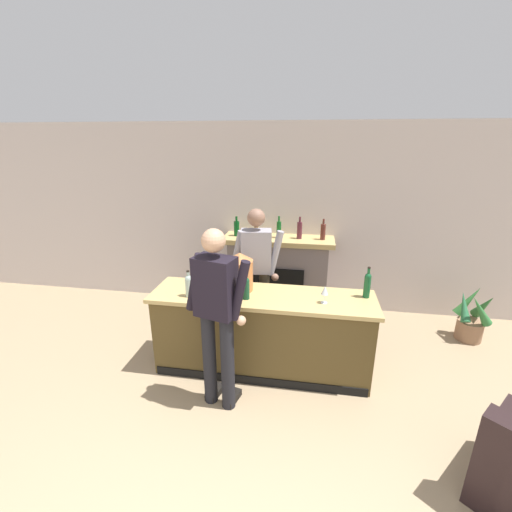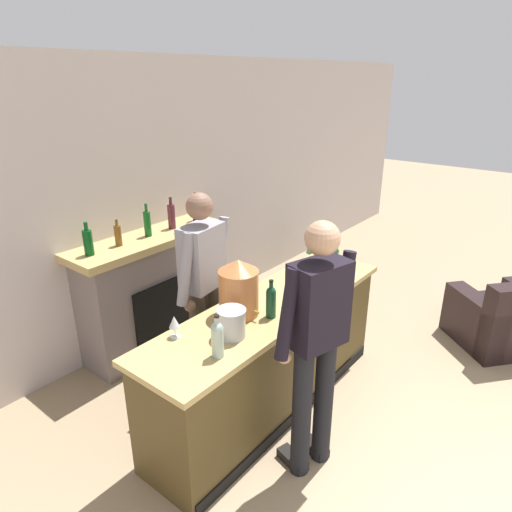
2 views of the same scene
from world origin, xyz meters
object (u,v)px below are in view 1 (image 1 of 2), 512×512
wine_bottle_chardonnay_pale (246,287)px  wine_bottle_rose_blush (189,285)px  ice_bucket_steel (212,286)px  wine_glass_near_bucket (199,274)px  wine_bottle_merlot_tall (367,284)px  person_customer (217,314)px  copper_dispenser (240,271)px  person_bartender (256,272)px  potted_plant_corner (471,319)px  wine_glass_back_row (325,291)px  fireplace_stone (278,274)px

wine_bottle_chardonnay_pale → wine_bottle_rose_blush: bearing=-176.2°
ice_bucket_steel → wine_glass_near_bucket: 0.38m
wine_bottle_merlot_tall → wine_bottle_rose_blush: size_ratio=1.17×
person_customer → copper_dispenser: size_ratio=4.19×
person_bartender → wine_bottle_rose_blush: size_ratio=6.04×
wine_bottle_rose_blush → person_customer: bearing=-46.5°
person_bartender → potted_plant_corner: bearing=10.2°
potted_plant_corner → person_bartender: 2.88m
wine_bottle_rose_blush → wine_bottle_chardonnay_pale: bearing=3.8°
potted_plant_corner → wine_bottle_chardonnay_pale: size_ratio=2.42×
wine_bottle_chardonnay_pale → wine_glass_back_row: size_ratio=1.57×
wine_glass_near_bucket → copper_dispenser: bearing=-14.0°
person_customer → ice_bucket_steel: person_customer is taller
potted_plant_corner → wine_glass_near_bucket: bearing=-166.1°
person_bartender → ice_bucket_steel: person_bartender is taller
ice_bucket_steel → copper_dispenser: bearing=31.7°
wine_bottle_chardonnay_pale → wine_glass_back_row: (0.80, 0.03, 0.00)m
fireplace_stone → wine_bottle_merlot_tall: fireplace_stone is taller
person_customer → wine_glass_back_row: size_ratio=9.64×
fireplace_stone → wine_glass_near_bucket: fireplace_stone is taller
wine_glass_back_row → wine_glass_near_bucket: wine_glass_back_row is taller
wine_bottle_rose_blush → wine_glass_back_row: wine_bottle_rose_blush is taller
wine_glass_back_row → person_bartender: bearing=141.4°
wine_bottle_merlot_tall → wine_glass_back_row: bearing=-154.6°
person_customer → wine_bottle_rose_blush: 0.62m
fireplace_stone → person_customer: 2.14m
person_bartender → wine_bottle_chardonnay_pale: (0.01, -0.67, 0.09)m
fireplace_stone → potted_plant_corner: bearing=-9.0°
copper_dispenser → wine_glass_back_row: (0.91, -0.18, -0.08)m
wine_bottle_rose_blush → wine_glass_back_row: bearing=2.9°
wine_bottle_merlot_tall → wine_glass_near_bucket: wine_bottle_merlot_tall is taller
person_customer → wine_bottle_rose_blush: size_ratio=6.22×
wine_bottle_merlot_tall → wine_bottle_rose_blush: (-1.84, -0.28, -0.02)m
ice_bucket_steel → wine_bottle_chardonnay_pale: bearing=-6.8°
potted_plant_corner → wine_bottle_rose_blush: (-3.35, -1.21, 0.76)m
person_bartender → fireplace_stone: bearing=78.9°
copper_dispenser → wine_glass_back_row: bearing=-11.1°
potted_plant_corner → person_bartender: (-2.75, -0.50, 0.67)m
wine_bottle_merlot_tall → potted_plant_corner: bearing=31.6°
wine_bottle_chardonnay_pale → wine_glass_near_bucket: bearing=151.6°
fireplace_stone → ice_bucket_steel: (-0.55, -1.53, 0.44)m
wine_bottle_chardonnay_pale → ice_bucket_steel: bearing=173.2°
potted_plant_corner → person_customer: person_customer is taller
wine_bottle_chardonnay_pale → wine_glass_back_row: wine_bottle_chardonnay_pale is taller
ice_bucket_steel → wine_glass_back_row: bearing=-0.7°
copper_dispenser → wine_bottle_chardonnay_pale: 0.25m
person_bartender → copper_dispenser: 0.51m
person_customer → wine_glass_near_bucket: bearing=118.1°
fireplace_stone → wine_bottle_rose_blush: size_ratio=5.50×
fireplace_stone → person_bartender: size_ratio=0.91×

